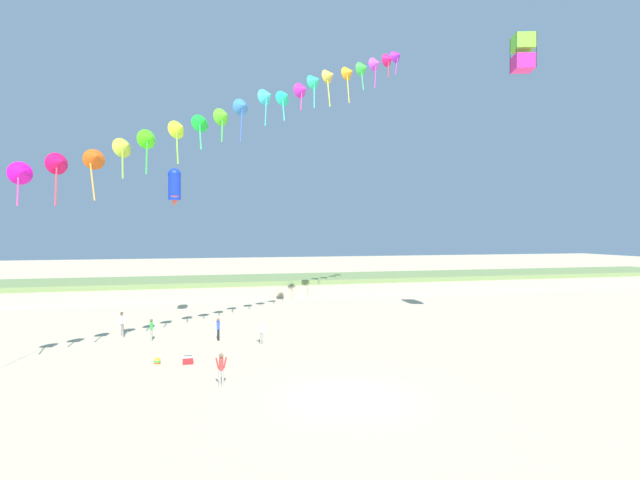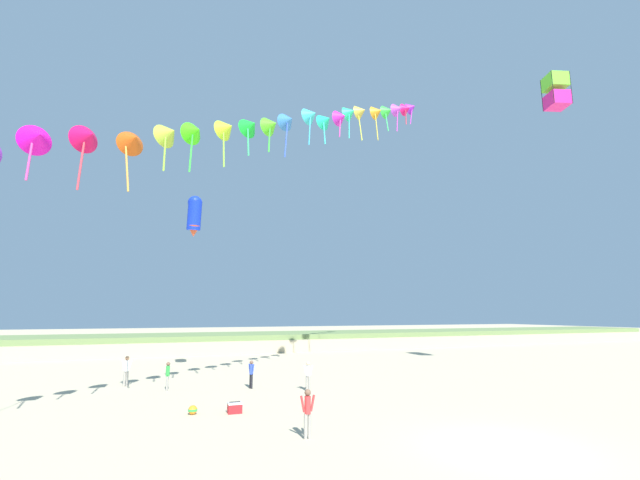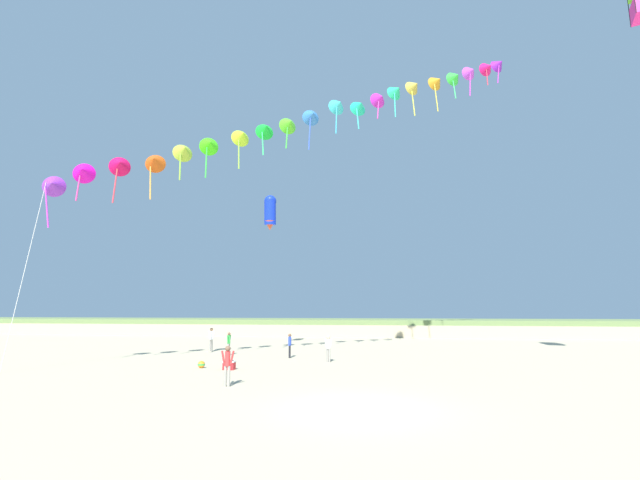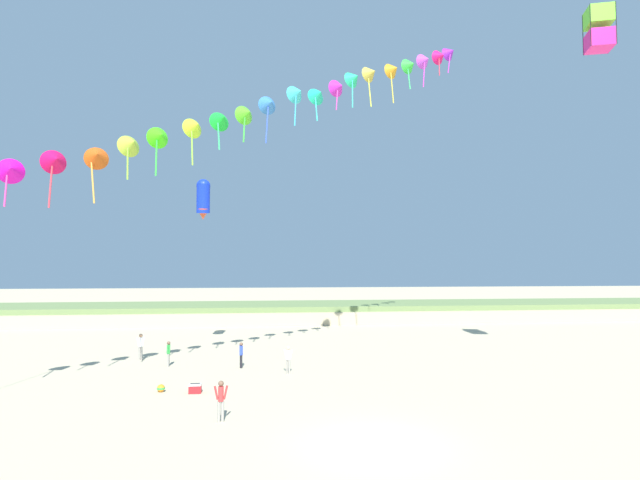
{
  "view_description": "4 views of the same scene",
  "coord_description": "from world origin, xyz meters",
  "px_view_note": "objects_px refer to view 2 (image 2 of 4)",
  "views": [
    {
      "loc": [
        -6.47,
        -20.53,
        7.24
      ],
      "look_at": [
        1.07,
        9.38,
        6.73
      ],
      "focal_mm": 28.0,
      "sensor_mm": 36.0,
      "label": 1
    },
    {
      "loc": [
        -10.31,
        -10.93,
        4.05
      ],
      "look_at": [
        -0.64,
        13.81,
        8.62
      ],
      "focal_mm": 24.0,
      "sensor_mm": 36.0,
      "label": 2
    },
    {
      "loc": [
        0.83,
        -13.67,
        3.0
      ],
      "look_at": [
        -2.42,
        8.77,
        6.67
      ],
      "focal_mm": 24.0,
      "sensor_mm": 36.0,
      "label": 3
    },
    {
      "loc": [
        -3.69,
        -16.63,
        5.98
      ],
      "look_at": [
        -0.23,
        13.9,
        7.56
      ],
      "focal_mm": 28.0,
      "sensor_mm": 36.0,
      "label": 4
    }
  ],
  "objects_px": {
    "person_near_right": "(168,374)",
    "person_far_left": "(126,369)",
    "person_mid_center": "(308,410)",
    "large_kite_mid_trail": "(556,91)",
    "beach_cooler": "(235,408)",
    "person_far_right": "(251,372)",
    "person_near_left": "(308,374)",
    "beach_ball": "(193,410)",
    "large_kite_low_lead": "(194,214)"
  },
  "relations": [
    {
      "from": "person_near_right",
      "to": "person_far_left",
      "type": "bearing_deg",
      "value": 134.03
    },
    {
      "from": "person_mid_center",
      "to": "large_kite_mid_trail",
      "type": "distance_m",
      "value": 27.75
    },
    {
      "from": "person_near_right",
      "to": "beach_cooler",
      "type": "distance_m",
      "value": 6.95
    },
    {
      "from": "person_far_left",
      "to": "beach_cooler",
      "type": "xyz_separation_m",
      "value": [
        4.54,
        -8.68,
        -0.75
      ]
    },
    {
      "from": "person_far_left",
      "to": "person_far_right",
      "type": "height_order",
      "value": "person_far_left"
    },
    {
      "from": "person_mid_center",
      "to": "person_far_right",
      "type": "height_order",
      "value": "person_mid_center"
    },
    {
      "from": "person_near_right",
      "to": "large_kite_mid_trail",
      "type": "height_order",
      "value": "large_kite_mid_trail"
    },
    {
      "from": "person_far_left",
      "to": "person_mid_center",
      "type": "bearing_deg",
      "value": -65.18
    },
    {
      "from": "person_near_left",
      "to": "person_mid_center",
      "type": "height_order",
      "value": "person_mid_center"
    },
    {
      "from": "beach_ball",
      "to": "person_far_left",
      "type": "bearing_deg",
      "value": 109.34
    },
    {
      "from": "person_near_right",
      "to": "beach_cooler",
      "type": "bearing_deg",
      "value": -69.51
    },
    {
      "from": "person_mid_center",
      "to": "beach_cooler",
      "type": "xyz_separation_m",
      "value": [
        -1.56,
        4.53,
        -0.69
      ]
    },
    {
      "from": "person_near_left",
      "to": "person_far_right",
      "type": "xyz_separation_m",
      "value": [
        -2.66,
        1.83,
        -0.01
      ]
    },
    {
      "from": "person_far_left",
      "to": "large_kite_low_lead",
      "type": "xyz_separation_m",
      "value": [
        3.46,
        2.64,
        9.8
      ]
    },
    {
      "from": "person_near_left",
      "to": "person_far_left",
      "type": "height_order",
      "value": "person_far_left"
    },
    {
      "from": "person_mid_center",
      "to": "large_kite_mid_trail",
      "type": "bearing_deg",
      "value": 15.36
    },
    {
      "from": "large_kite_low_lead",
      "to": "beach_ball",
      "type": "bearing_deg",
      "value": -92.88
    },
    {
      "from": "person_mid_center",
      "to": "person_far_right",
      "type": "distance_m",
      "value": 10.1
    },
    {
      "from": "person_near_right",
      "to": "beach_ball",
      "type": "bearing_deg",
      "value": -82.63
    },
    {
      "from": "large_kite_low_lead",
      "to": "beach_ball",
      "type": "height_order",
      "value": "large_kite_low_lead"
    },
    {
      "from": "person_near_left",
      "to": "person_near_right",
      "type": "relative_size",
      "value": 1.02
    },
    {
      "from": "person_mid_center",
      "to": "person_far_right",
      "type": "xyz_separation_m",
      "value": [
        0.32,
        10.09,
        -0.04
      ]
    },
    {
      "from": "person_near_right",
      "to": "beach_cooler",
      "type": "xyz_separation_m",
      "value": [
        2.42,
        -6.48,
        -0.64
      ]
    },
    {
      "from": "beach_cooler",
      "to": "beach_ball",
      "type": "distance_m",
      "value": 1.68
    },
    {
      "from": "large_kite_mid_trail",
      "to": "beach_cooler",
      "type": "relative_size",
      "value": 4.09
    },
    {
      "from": "beach_cooler",
      "to": "large_kite_low_lead",
      "type": "bearing_deg",
      "value": 95.47
    },
    {
      "from": "person_far_left",
      "to": "beach_cooler",
      "type": "relative_size",
      "value": 2.88
    },
    {
      "from": "person_near_right",
      "to": "large_kite_low_lead",
      "type": "xyz_separation_m",
      "value": [
        1.34,
        4.83,
        9.91
      ]
    },
    {
      "from": "person_far_right",
      "to": "beach_ball",
      "type": "xyz_separation_m",
      "value": [
        -3.52,
        -5.18,
        -0.68
      ]
    },
    {
      "from": "person_far_right",
      "to": "large_kite_mid_trail",
      "type": "relative_size",
      "value": 0.63
    },
    {
      "from": "person_mid_center",
      "to": "beach_ball",
      "type": "relative_size",
      "value": 4.31
    },
    {
      "from": "person_mid_center",
      "to": "person_far_left",
      "type": "bearing_deg",
      "value": 114.82
    },
    {
      "from": "person_near_right",
      "to": "person_far_left",
      "type": "xyz_separation_m",
      "value": [
        -2.12,
        2.2,
        0.11
      ]
    },
    {
      "from": "person_near_left",
      "to": "beach_ball",
      "type": "distance_m",
      "value": 7.07
    },
    {
      "from": "person_near_left",
      "to": "large_kite_mid_trail",
      "type": "distance_m",
      "value": 25.23
    },
    {
      "from": "person_far_left",
      "to": "person_near_right",
      "type": "bearing_deg",
      "value": -45.97
    },
    {
      "from": "large_kite_mid_trail",
      "to": "beach_ball",
      "type": "relative_size",
      "value": 6.52
    },
    {
      "from": "person_mid_center",
      "to": "large_kite_low_lead",
      "type": "distance_m",
      "value": 18.85
    },
    {
      "from": "person_far_right",
      "to": "beach_ball",
      "type": "distance_m",
      "value": 6.3
    },
    {
      "from": "person_mid_center",
      "to": "large_kite_low_lead",
      "type": "relative_size",
      "value": 0.55
    },
    {
      "from": "person_near_left",
      "to": "person_far_left",
      "type": "xyz_separation_m",
      "value": [
        -9.1,
        4.95,
        0.09
      ]
    },
    {
      "from": "large_kite_low_lead",
      "to": "beach_ball",
      "type": "relative_size",
      "value": 7.91
    },
    {
      "from": "large_kite_mid_trail",
      "to": "beach_cooler",
      "type": "distance_m",
      "value": 28.84
    },
    {
      "from": "person_near_left",
      "to": "beach_ball",
      "type": "height_order",
      "value": "person_near_left"
    },
    {
      "from": "large_kite_mid_trail",
      "to": "person_far_right",
      "type": "bearing_deg",
      "value": 167.05
    },
    {
      "from": "beach_ball",
      "to": "person_near_left",
      "type": "bearing_deg",
      "value": 28.42
    },
    {
      "from": "large_kite_low_lead",
      "to": "large_kite_mid_trail",
      "type": "height_order",
      "value": "large_kite_mid_trail"
    },
    {
      "from": "person_near_left",
      "to": "large_kite_mid_trail",
      "type": "height_order",
      "value": "large_kite_mid_trail"
    },
    {
      "from": "person_near_left",
      "to": "large_kite_mid_trail",
      "type": "bearing_deg",
      "value": -9.03
    },
    {
      "from": "beach_cooler",
      "to": "person_near_right",
      "type": "bearing_deg",
      "value": 110.49
    }
  ]
}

